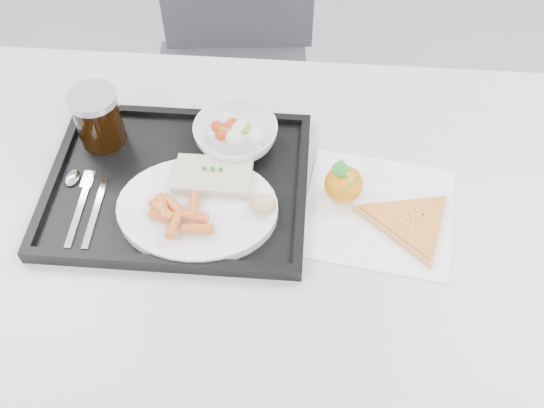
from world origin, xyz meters
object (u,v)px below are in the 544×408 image
(tray, at_px, (179,185))
(chair, at_px, (234,50))
(pizza_slice, at_px, (410,223))
(dinner_plate, at_px, (198,209))
(tangerine, at_px, (344,184))
(salad_bowl, at_px, (236,135))
(table, at_px, (258,231))
(cola_glass, at_px, (98,117))

(tray, bearing_deg, chair, 89.12)
(chair, distance_m, pizza_slice, 0.85)
(dinner_plate, distance_m, tangerine, 0.25)
(salad_bowl, bearing_deg, pizza_slice, -26.29)
(table, bearing_deg, pizza_slice, -4.07)
(dinner_plate, bearing_deg, chair, 92.72)
(dinner_plate, bearing_deg, cola_glass, 142.03)
(tangerine, xyz_separation_m, pizza_slice, (0.11, -0.05, -0.02))
(table, relative_size, pizza_slice, 4.91)
(chair, bearing_deg, pizza_slice, -61.49)
(table, distance_m, pizza_slice, 0.27)
(tray, relative_size, pizza_slice, 1.84)
(table, relative_size, salad_bowl, 7.89)
(salad_bowl, height_order, pizza_slice, salad_bowl)
(tray, bearing_deg, table, -13.70)
(salad_bowl, xyz_separation_m, tangerine, (0.20, -0.10, -0.00))
(pizza_slice, bearing_deg, cola_glass, 165.15)
(pizza_slice, bearing_deg, tray, 172.44)
(chair, distance_m, tangerine, 0.76)
(salad_bowl, bearing_deg, tray, -132.62)
(table, relative_size, tangerine, 14.26)
(pizza_slice, bearing_deg, dinner_plate, -178.67)
(salad_bowl, xyz_separation_m, cola_glass, (-0.25, -0.01, 0.03))
(chair, relative_size, tray, 2.07)
(chair, xyz_separation_m, salad_bowl, (0.08, -0.57, 0.25))
(table, relative_size, tray, 2.67)
(tray, relative_size, dinner_plate, 1.67)
(dinner_plate, bearing_deg, pizza_slice, 1.33)
(chair, bearing_deg, tangerine, -67.32)
(chair, relative_size, tangerine, 11.05)
(table, xyz_separation_m, cola_glass, (-0.30, 0.13, 0.14))
(table, bearing_deg, tangerine, 14.22)
(chair, relative_size, cola_glass, 8.61)
(table, bearing_deg, salad_bowl, 110.94)
(tray, distance_m, tangerine, 0.29)
(table, distance_m, chair, 0.73)
(chair, distance_m, dinner_plate, 0.76)
(tray, distance_m, salad_bowl, 0.14)
(chair, bearing_deg, dinner_plate, -87.28)
(dinner_plate, xyz_separation_m, pizza_slice, (0.36, 0.01, -0.01))
(tray, height_order, pizza_slice, tray)
(dinner_plate, xyz_separation_m, salad_bowl, (0.05, 0.16, 0.01))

